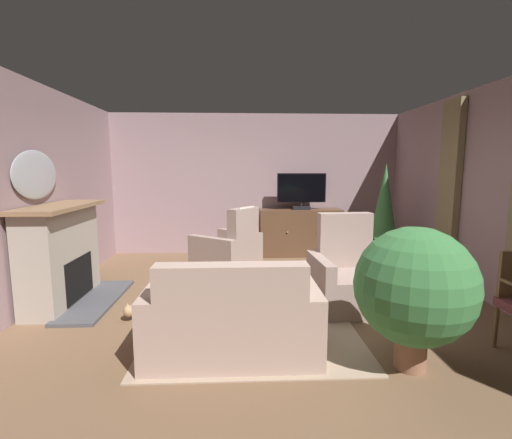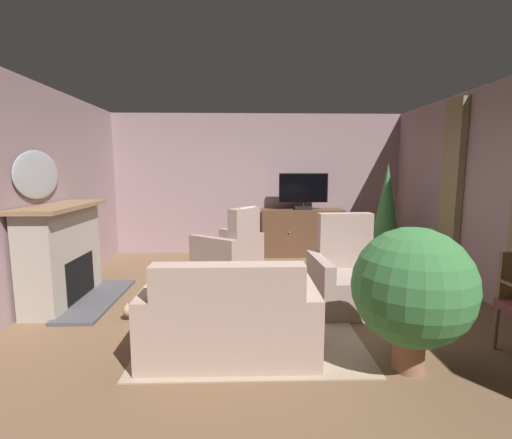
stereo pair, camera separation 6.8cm
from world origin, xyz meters
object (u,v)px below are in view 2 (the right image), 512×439
(potted_plant_leafy_by_curtain, at_px, (412,288))
(armchair_by_fireplace, at_px, (230,252))
(wall_mirror_oval, at_px, (37,175))
(tv_remote, at_px, (261,276))
(tv_cabinet, at_px, (302,233))
(cat, at_px, (146,307))
(sofa_floral, at_px, (230,322))
(coffee_table, at_px, (243,279))
(potted_plant_small_fern_corner, at_px, (386,212))
(fireplace, at_px, (64,256))
(television, at_px, (303,190))
(armchair_beside_cabinet, at_px, (351,279))
(potted_plant_on_hearth_side, at_px, (377,272))

(potted_plant_leafy_by_curtain, bearing_deg, armchair_by_fireplace, 118.31)
(wall_mirror_oval, distance_m, tv_remote, 2.97)
(tv_cabinet, height_order, cat, tv_cabinet)
(sofa_floral, bearing_deg, cat, 137.24)
(coffee_table, height_order, cat, coffee_table)
(potted_plant_small_fern_corner, bearing_deg, armchair_by_fireplace, -176.07)
(fireplace, height_order, potted_plant_leafy_by_curtain, fireplace)
(wall_mirror_oval, height_order, television, wall_mirror_oval)
(tv_cabinet, xyz_separation_m, armchair_beside_cabinet, (0.18, -2.70, -0.08))
(tv_remote, xyz_separation_m, cat, (-1.33, -0.13, -0.32))
(armchair_beside_cabinet, xyz_separation_m, potted_plant_on_hearth_side, (0.67, 0.97, -0.20))
(coffee_table, bearing_deg, wall_mirror_oval, 173.70)
(armchair_beside_cabinet, relative_size, cat, 1.93)
(sofa_floral, relative_size, potted_plant_on_hearth_side, 1.98)
(armchair_by_fireplace, xyz_separation_m, potted_plant_small_fern_corner, (2.62, 0.18, 0.63))
(wall_mirror_oval, xyz_separation_m, potted_plant_small_fern_corner, (4.90, 1.49, -0.64))
(tv_remote, distance_m, potted_plant_small_fern_corner, 2.91)
(fireplace, relative_size, cat, 2.62)
(television, height_order, tv_remote, television)
(armchair_by_fireplace, bearing_deg, potted_plant_small_fern_corner, 3.93)
(tv_cabinet, distance_m, potted_plant_on_hearth_side, 1.95)
(sofa_floral, bearing_deg, armchair_by_fireplace, 92.27)
(coffee_table, height_order, armchair_by_fireplace, armchair_by_fireplace)
(potted_plant_leafy_by_curtain, bearing_deg, armchair_beside_cabinet, 93.34)
(potted_plant_on_hearth_side, bearing_deg, tv_remote, -149.93)
(potted_plant_small_fern_corner, relative_size, cat, 3.03)
(wall_mirror_oval, bearing_deg, potted_plant_leafy_by_curtain, -23.59)
(sofa_floral, height_order, potted_plant_small_fern_corner, potted_plant_small_fern_corner)
(potted_plant_on_hearth_side, bearing_deg, armchair_beside_cabinet, -124.86)
(tv_cabinet, bearing_deg, sofa_floral, -108.11)
(sofa_floral, height_order, potted_plant_on_hearth_side, sofa_floral)
(tv_cabinet, height_order, television, television)
(coffee_table, bearing_deg, armchair_by_fireplace, 97.91)
(cat, bearing_deg, television, 51.49)
(tv_remote, bearing_deg, television, -6.44)
(coffee_table, relative_size, sofa_floral, 0.65)
(television, xyz_separation_m, potted_plant_on_hearth_side, (0.85, -1.68, -1.12))
(wall_mirror_oval, xyz_separation_m, armchair_by_fireplace, (2.27, 1.31, -1.27))
(television, relative_size, cat, 1.59)
(armchair_beside_cabinet, height_order, armchair_by_fireplace, armchair_beside_cabinet)
(tv_cabinet, bearing_deg, potted_plant_small_fern_corner, -36.36)
(sofa_floral, xyz_separation_m, armchair_beside_cabinet, (1.43, 1.12, 0.03))
(sofa_floral, height_order, potted_plant_leafy_by_curtain, potted_plant_leafy_by_curtain)
(tv_cabinet, xyz_separation_m, potted_plant_leafy_by_curtain, (0.26, -4.12, 0.28))
(armchair_beside_cabinet, distance_m, potted_plant_on_hearth_side, 1.20)
(fireplace, xyz_separation_m, television, (3.38, 2.36, 0.68))
(tv_cabinet, relative_size, cat, 2.70)
(fireplace, distance_m, tv_cabinet, 4.16)
(fireplace, relative_size, armchair_beside_cabinet, 1.36)
(potted_plant_on_hearth_side, bearing_deg, potted_plant_leafy_by_curtain, -103.93)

